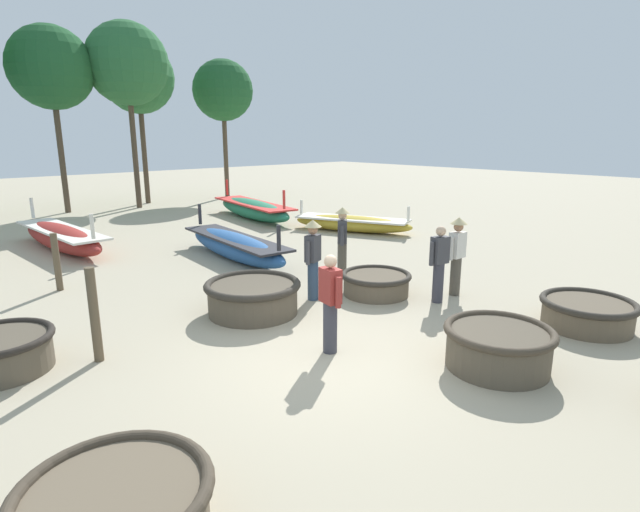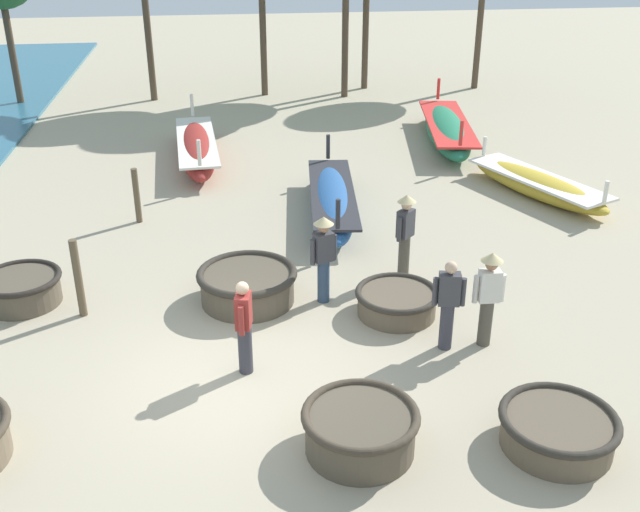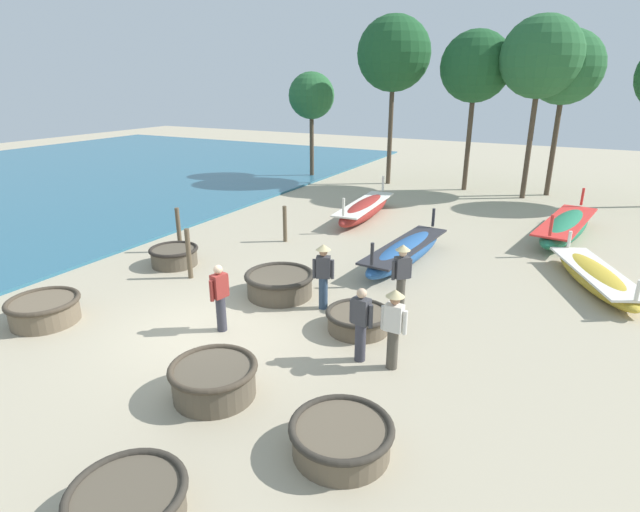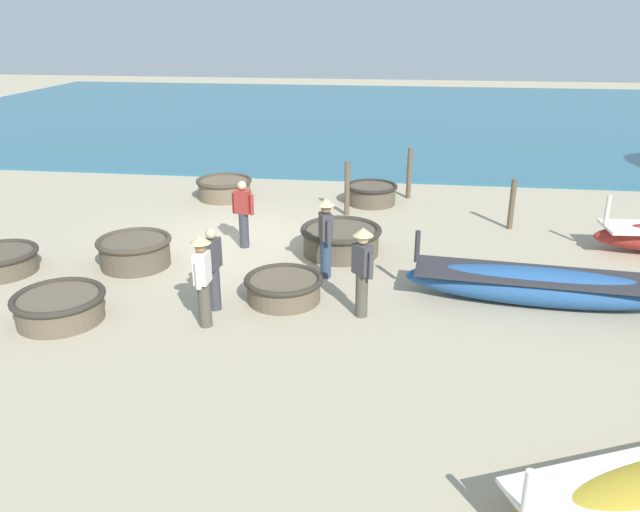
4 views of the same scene
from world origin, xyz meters
name	(u,v)px [view 3 (image 3 of 4)]	position (x,y,z in m)	size (l,w,h in m)	color
ground_plane	(211,332)	(0.00, 0.00, 0.00)	(80.00, 80.00, 0.00)	tan
coracle_tilted	(214,379)	(1.63, -1.86, 0.34)	(1.58, 1.58, 0.63)	brown
coracle_far_left	(174,255)	(-3.76, 2.89, 0.30)	(1.47, 1.47, 0.56)	brown
coracle_weathered	(128,502)	(2.37, -4.49, 0.27)	(1.54, 1.54, 0.49)	brown
coracle_center	(44,309)	(-3.72, -1.41, 0.32)	(1.62, 1.62, 0.59)	brown
coracle_beside_post	(280,283)	(0.31, 2.44, 0.34)	(1.83, 1.83, 0.63)	brown
coracle_front_right	(341,437)	(4.26, -2.12, 0.28)	(1.60, 1.60, 0.51)	brown
coracle_nearest	(358,319)	(2.91, 1.63, 0.26)	(1.49, 1.49, 0.48)	brown
long_boat_green_hull	(405,252)	(2.42, 6.33, 0.36)	(1.42, 4.96, 1.26)	#285693
long_boat_red_hull	(365,209)	(-0.77, 10.70, 0.38)	(1.34, 5.25, 1.33)	maroon
long_boat_ochre_hull	(566,227)	(6.65, 11.54, 0.39)	(1.98, 5.65, 1.38)	#237551
long_boat_blue_hull	(596,277)	(7.63, 6.91, 0.30)	(2.68, 4.36, 1.00)	gold
fisherman_with_hat	(361,323)	(3.46, 0.45, 0.84)	(0.52, 0.28, 1.57)	#383842
fisherman_standing_right	(323,272)	(1.68, 2.27, 0.96)	(0.50, 0.36, 1.67)	#2D425B
fisherman_hauling	(220,296)	(0.19, 0.18, 0.84)	(0.28, 0.52, 1.57)	#383842
fisherman_by_coracle	(402,273)	(3.37, 3.13, 0.96)	(0.40, 0.40, 1.67)	#4C473D
fisherman_crouching	(394,324)	(4.12, 0.48, 0.96)	(0.53, 0.36, 1.67)	#4C473D
mooring_post_inland	(285,224)	(-2.00, 6.48, 0.64)	(0.14, 0.14, 1.27)	brown
mooring_post_shoreline	(179,230)	(-4.49, 3.93, 0.74)	(0.14, 0.14, 1.48)	brown
mooring_post_mid_beach	(189,254)	(-2.61, 2.30, 0.73)	(0.14, 0.14, 1.46)	brown
tree_center	(311,96)	(-7.15, 17.87, 4.51)	(2.56, 2.56, 5.82)	#4C3D2D
tree_leftmost	(394,54)	(-2.48, 18.04, 6.60)	(3.72, 3.72, 8.49)	#4C3D2D
tree_tall_back	(476,67)	(1.58, 18.32, 5.95)	(3.36, 3.36, 7.66)	#4C3D2D
tree_right_mid	(566,68)	(5.47, 18.92, 5.89)	(3.32, 3.32, 7.57)	#4C3D2D
tree_left_mid	(541,58)	(4.50, 17.67, 6.29)	(3.55, 3.55, 8.09)	#4C3D2D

